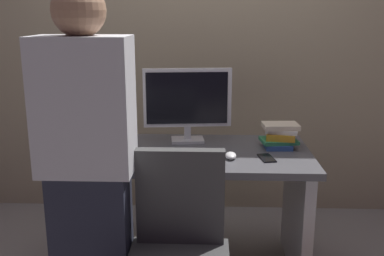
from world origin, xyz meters
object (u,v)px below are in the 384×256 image
object	(u,v)px
cup_by_monitor	(117,135)
cell_phone	(267,158)
desk	(192,188)
book_stack	(280,136)
keyboard	(181,155)
person_at_desk	(88,173)
monitor	(187,101)
mouse	(231,156)
cup_near_keyboard	(117,149)

from	to	relation	value
cup_by_monitor	cell_phone	xyz separation A→B (m)	(0.89, -0.30, -0.04)
desk	book_stack	world-z (taller)	book_stack
keyboard	person_at_desk	bearing A→B (deg)	-126.33
desk	cup_by_monitor	bearing A→B (deg)	159.95
desk	monitor	xyz separation A→B (m)	(-0.04, 0.20, 0.49)
person_at_desk	cell_phone	bearing A→B (deg)	32.72
mouse	cup_near_keyboard	world-z (taller)	cup_near_keyboard
person_at_desk	cup_near_keyboard	xyz separation A→B (m)	(0.01, 0.55, -0.06)
person_at_desk	cell_phone	size ratio (longest dim) A/B	11.38
desk	keyboard	xyz separation A→B (m)	(-0.06, -0.12, 0.24)
mouse	book_stack	distance (m)	0.38
monitor	book_stack	size ratio (longest dim) A/B	2.33
keyboard	cell_phone	world-z (taller)	keyboard
mouse	cup_near_keyboard	bearing A→B (deg)	178.52
desk	keyboard	bearing A→B (deg)	-116.81
cell_phone	person_at_desk	bearing A→B (deg)	-158.15
desk	person_at_desk	distance (m)	0.86
mouse	person_at_desk	bearing A→B (deg)	-140.19
desk	keyboard	world-z (taller)	keyboard
cell_phone	desk	bearing A→B (deg)	151.70
keyboard	desk	bearing A→B (deg)	60.44
monitor	keyboard	size ratio (longest dim) A/B	1.26
desk	book_stack	xyz separation A→B (m)	(0.52, 0.09, 0.31)
monitor	cell_phone	size ratio (longest dim) A/B	3.75
desk	cup_near_keyboard	world-z (taller)	cup_near_keyboard
cup_by_monitor	cell_phone	bearing A→B (deg)	-18.83
cell_phone	mouse	bearing A→B (deg)	170.31
cup_by_monitor	mouse	bearing A→B (deg)	-23.97
monitor	mouse	size ratio (longest dim) A/B	5.40
cup_by_monitor	desk	bearing A→B (deg)	-20.05
book_stack	mouse	bearing A→B (deg)	-142.93
keyboard	mouse	xyz separation A→B (m)	(0.28, -0.02, 0.01)
cup_by_monitor	book_stack	size ratio (longest dim) A/B	0.36
keyboard	book_stack	bearing A→B (deg)	17.14
person_at_desk	monitor	size ratio (longest dim) A/B	3.03
keyboard	monitor	bearing A→B (deg)	83.57
mouse	cell_phone	bearing A→B (deg)	1.19
person_at_desk	keyboard	xyz separation A→B (m)	(0.37, 0.56, -0.09)
desk	book_stack	distance (m)	0.61
cup_near_keyboard	person_at_desk	bearing A→B (deg)	-91.11
person_at_desk	keyboard	world-z (taller)	person_at_desk
cup_near_keyboard	cup_by_monitor	bearing A→B (deg)	101.00
cup_near_keyboard	cell_phone	bearing A→B (deg)	-0.84
monitor	book_stack	world-z (taller)	monitor
person_at_desk	cup_near_keyboard	bearing A→B (deg)	88.89
monitor	cell_phone	world-z (taller)	monitor
mouse	cup_by_monitor	distance (m)	0.76
keyboard	cell_phone	size ratio (longest dim) A/B	2.99
desk	person_at_desk	bearing A→B (deg)	-122.48
keyboard	cup_by_monitor	world-z (taller)	cup_by_monitor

